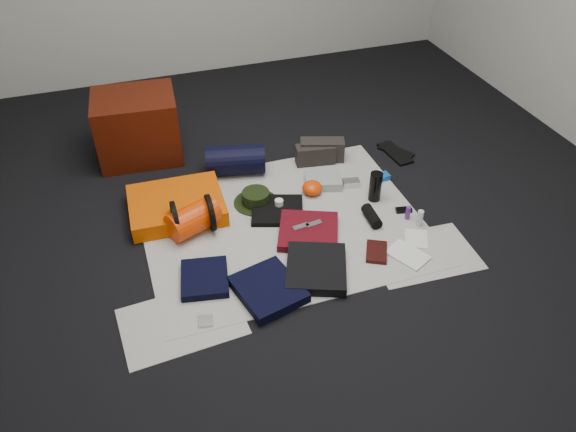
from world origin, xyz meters
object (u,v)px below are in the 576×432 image
object	(u,v)px
compact_camera	(351,183)
navy_duffel	(235,160)
stuff_sack	(193,219)
sleeping_pad	(177,205)
water_bottle	(375,187)
red_cabinet	(138,127)
paperback_book	(377,252)

from	to	relation	value
compact_camera	navy_duffel	bearing A→B (deg)	161.66
stuff_sack	sleeping_pad	bearing A→B (deg)	107.28
sleeping_pad	water_bottle	distance (m)	1.21
stuff_sack	navy_duffel	xyz separation A→B (m)	(0.38, 0.50, 0.01)
red_cabinet	stuff_sack	size ratio (longest dim) A/B	1.83
water_bottle	paperback_book	distance (m)	0.51
red_cabinet	navy_duffel	xyz separation A→B (m)	(0.56, -0.43, -0.12)
sleeping_pad	water_bottle	bearing A→B (deg)	-12.65
navy_duffel	water_bottle	xyz separation A→B (m)	(0.74, -0.56, -0.00)
red_cabinet	navy_duffel	world-z (taller)	red_cabinet
sleeping_pad	paperback_book	xyz separation A→B (m)	(0.98, -0.72, -0.04)
water_bottle	compact_camera	size ratio (longest dim) A/B	1.82
sleeping_pad	red_cabinet	bearing A→B (deg)	99.00
stuff_sack	paperback_book	distance (m)	1.05
stuff_sack	compact_camera	bearing A→B (deg)	6.49
navy_duffel	water_bottle	world-z (taller)	navy_duffel
red_cabinet	stuff_sack	world-z (taller)	red_cabinet
water_bottle	red_cabinet	bearing A→B (deg)	142.63
sleeping_pad	compact_camera	size ratio (longest dim) A/B	5.24
sleeping_pad	compact_camera	world-z (taller)	sleeping_pad
paperback_book	navy_duffel	bearing A→B (deg)	144.91
navy_duffel	sleeping_pad	bearing A→B (deg)	-134.33
navy_duffel	paperback_book	distance (m)	1.15
water_bottle	compact_camera	world-z (taller)	water_bottle
red_cabinet	paperback_book	xyz separation A→B (m)	(1.09, -1.45, -0.20)
navy_duffel	stuff_sack	bearing A→B (deg)	-114.96
navy_duffel	water_bottle	bearing A→B (deg)	-24.83
stuff_sack	navy_duffel	size ratio (longest dim) A/B	0.77
sleeping_pad	paperback_book	world-z (taller)	sleeping_pad
stuff_sack	paperback_book	world-z (taller)	stuff_sack
sleeping_pad	navy_duffel	distance (m)	0.53
red_cabinet	water_bottle	bearing A→B (deg)	-32.47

